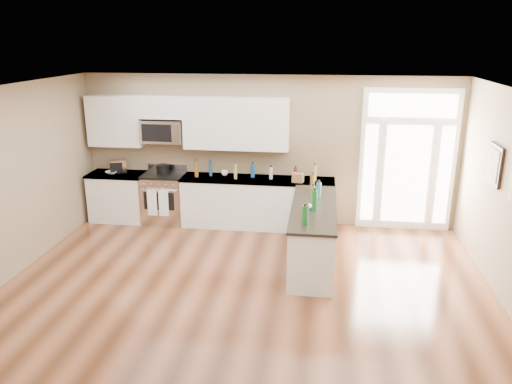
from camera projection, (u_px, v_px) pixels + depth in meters
The scene contains 19 objects.
ground at pixel (229, 336), 6.00m from camera, with size 8.00×8.00×0.00m, color #492614.
room_shell at pixel (227, 202), 5.49m from camera, with size 8.00×8.00×8.00m.
back_cabinet_left at pixel (120, 198), 9.73m from camera, with size 1.10×0.66×0.94m.
back_cabinet_right at pixel (257, 204), 9.38m from camera, with size 2.85×0.66×0.94m.
peninsula_cabinet at pixel (313, 236), 7.87m from camera, with size 0.69×2.32×0.94m.
upper_cabinet_left at pixel (116, 121), 9.42m from camera, with size 1.04×0.33×0.95m, color silver.
upper_cabinet_right at pixel (236, 124), 9.13m from camera, with size 1.94×0.33×0.95m, color silver.
upper_cabinet_short at pixel (162, 107), 9.22m from camera, with size 0.82×0.33×0.40m, color silver.
microwave at pixel (163, 131), 9.32m from camera, with size 0.78×0.41×0.42m.
entry_door at pixel (407, 161), 9.02m from camera, with size 1.70×0.10×2.60m.
wall_art_near at pixel (494, 165), 7.13m from camera, with size 0.05×0.58×0.58m.
kitchen_range at pixel (164, 198), 9.60m from camera, with size 0.78×0.69×1.08m.
stockpot at pixel (163, 169), 9.52m from camera, with size 0.24×0.24×0.18m, color black.
toaster_oven at pixel (119, 166), 9.62m from camera, with size 0.29×0.23×0.25m, color silver.
cardboard_box at pixel (298, 178), 8.98m from camera, with size 0.20×0.14×0.16m, color brown.
bowl_left at pixel (112, 172), 9.54m from camera, with size 0.21×0.21×0.05m, color white.
bowl_peninsula at pixel (308, 207), 7.60m from camera, with size 0.16×0.16×0.05m, color white.
cup_counter at pixel (225, 173), 9.41m from camera, with size 0.12×0.12×0.10m, color white.
counter_bottles at pixel (283, 185), 8.33m from camera, with size 2.36×2.45×0.31m.
Camera 1 is at (1.02, -5.12, 3.45)m, focal length 35.00 mm.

